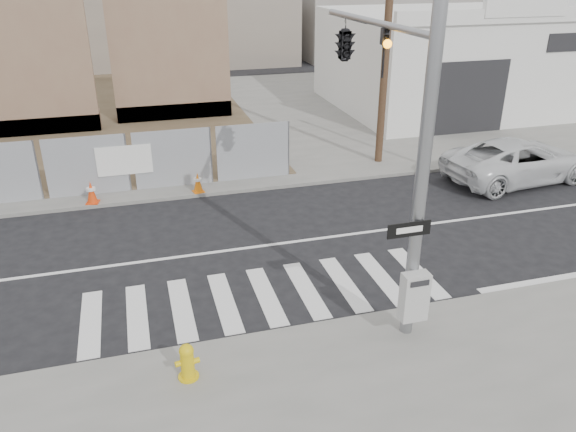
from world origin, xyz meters
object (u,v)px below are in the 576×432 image
object	(u,v)px
auto_shop	(454,59)
traffic_cone_d	(198,182)
suv	(518,160)
fire_hydrant	(187,361)
traffic_cone_c	(91,192)
signal_pole	(367,85)

from	to	relation	value
auto_shop	traffic_cone_d	distance (m)	17.23
suv	auto_shop	bearing A→B (deg)	-24.41
fire_hydrant	suv	xyz separation A→B (m)	(12.66, 7.50, 0.27)
suv	traffic_cone_d	distance (m)	11.37
auto_shop	traffic_cone_c	size ratio (longest dim) A/B	16.07
traffic_cone_c	signal_pole	bearing A→B (deg)	-43.43
signal_pole	fire_hydrant	world-z (taller)	signal_pole
auto_shop	fire_hydrant	size ratio (longest dim) A/B	16.02
auto_shop	suv	distance (m)	11.19
traffic_cone_c	suv	bearing A→B (deg)	-6.78
traffic_cone_d	signal_pole	bearing A→B (deg)	-62.94
auto_shop	traffic_cone_c	bearing A→B (deg)	-154.24
suv	traffic_cone_c	size ratio (longest dim) A/B	7.33
auto_shop	fire_hydrant	xyz separation A→B (m)	(-16.13, -17.98, -2.05)
suv	fire_hydrant	bearing A→B (deg)	114.52
signal_pole	auto_shop	size ratio (longest dim) A/B	0.58
signal_pole	fire_hydrant	distance (m)	6.97
fire_hydrant	traffic_cone_d	bearing A→B (deg)	71.17
traffic_cone_c	traffic_cone_d	distance (m)	3.42
traffic_cone_c	traffic_cone_d	world-z (taller)	traffic_cone_c
traffic_cone_d	auto_shop	bearing A→B (deg)	30.74
signal_pole	suv	world-z (taller)	signal_pole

